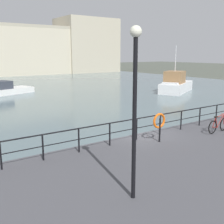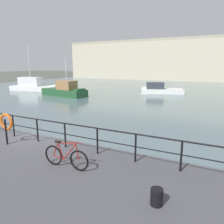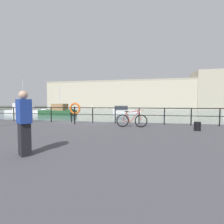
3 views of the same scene
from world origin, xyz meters
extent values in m
plane|color=#4C5147|center=(0.00, 0.00, 0.00)|extent=(240.00, 240.00, 0.00)
cube|color=slate|center=(0.00, 30.20, 0.01)|extent=(80.00, 60.00, 0.01)
cube|color=#47474C|center=(0.00, -6.50, 0.46)|extent=(56.00, 13.00, 0.93)
cube|color=#C1B79E|center=(0.00, 58.47, 5.44)|extent=(75.49, 10.33, 10.88)
cube|color=#B2A891|center=(30.26, 58.47, 7.16)|extent=(14.96, 11.36, 14.32)
cube|color=#A49C86|center=(0.00, 53.61, 11.23)|extent=(75.49, 0.60, 0.70)
cube|color=#23512D|center=(-11.99, 16.79, 0.48)|extent=(7.44, 3.33, 0.95)
cube|color=#997047|center=(-11.42, 16.70, 1.57)|extent=(2.84, 2.13, 1.23)
cube|color=#23512D|center=(-9.01, 16.35, 1.08)|extent=(1.09, 1.73, 0.24)
cylinder|color=silver|center=(-11.42, 16.70, 3.81)|extent=(0.10, 0.10, 3.24)
cube|color=white|center=(-20.54, 19.60, 0.41)|extent=(9.26, 3.80, 0.79)
cube|color=silver|center=(-21.46, 19.44, 1.55)|extent=(4.07, 2.41, 1.50)
cube|color=white|center=(-16.82, 20.24, 0.92)|extent=(1.34, 1.78, 0.24)
cylinder|color=silver|center=(-21.46, 19.44, 5.00)|extent=(0.10, 0.10, 5.41)
cube|color=white|center=(-0.09, 25.88, 0.37)|extent=(6.87, 4.61, 0.71)
cube|color=#333842|center=(-1.11, 25.53, 1.21)|extent=(3.17, 2.78, 0.98)
cube|color=white|center=(-2.61, 25.03, 0.84)|extent=(1.33, 2.05, 0.24)
cylinder|color=black|center=(-5.59, -0.75, 1.45)|extent=(0.07, 0.07, 1.05)
cylinder|color=black|center=(-4.00, -0.75, 1.45)|extent=(0.07, 0.07, 1.05)
cylinder|color=black|center=(-2.41, -0.75, 1.45)|extent=(0.07, 0.07, 1.05)
cylinder|color=black|center=(-0.82, -0.75, 1.45)|extent=(0.07, 0.07, 1.05)
cylinder|color=black|center=(0.77, -0.75, 1.45)|extent=(0.07, 0.07, 1.05)
cylinder|color=black|center=(2.36, -0.75, 1.45)|extent=(0.07, 0.07, 1.05)
cylinder|color=black|center=(3.95, -0.75, 1.45)|extent=(0.07, 0.07, 1.05)
cylinder|color=black|center=(5.54, -0.75, 1.45)|extent=(0.07, 0.07, 1.05)
cylinder|color=black|center=(7.13, -0.75, 1.45)|extent=(0.07, 0.07, 1.05)
cylinder|color=black|center=(8.72, -0.75, 1.45)|extent=(0.07, 0.07, 1.05)
cylinder|color=black|center=(1.57, -0.75, 1.98)|extent=(23.86, 0.06, 0.06)
cylinder|color=black|center=(1.57, -0.75, 1.51)|extent=(23.86, 0.04, 0.04)
torus|color=black|center=(4.12, -2.23, 1.29)|extent=(0.72, 0.09, 0.72)
torus|color=black|center=(3.07, -2.27, 1.29)|extent=(0.72, 0.09, 0.72)
cylinder|color=maroon|center=(3.76, -2.24, 1.53)|extent=(0.55, 0.06, 0.66)
cylinder|color=maroon|center=(3.40, -2.26, 1.49)|extent=(0.24, 0.05, 0.58)
cylinder|color=maroon|center=(3.66, -2.25, 1.81)|extent=(0.72, 0.07, 0.11)
cylinder|color=maroon|center=(3.28, -2.26, 1.25)|extent=(0.43, 0.05, 0.12)
cylinder|color=maroon|center=(3.18, -2.27, 1.53)|extent=(0.26, 0.05, 0.51)
cylinder|color=maroon|center=(4.07, -2.23, 1.57)|extent=(0.14, 0.04, 0.57)
cube|color=black|center=(3.30, -2.26, 1.82)|extent=(0.22, 0.10, 0.05)
cylinder|color=maroon|center=(4.02, -2.23, 1.90)|extent=(0.52, 0.05, 0.02)
cylinder|color=black|center=(6.90, -2.83, 1.15)|extent=(0.32, 0.32, 0.44)
cylinder|color=black|center=(-0.16, -1.66, 1.50)|extent=(0.08, 0.08, 1.15)
torus|color=orange|center=(-0.16, -1.60, 1.95)|extent=(0.75, 0.11, 0.75)
cube|color=black|center=(1.26, -7.94, 1.35)|extent=(0.42, 0.39, 0.85)
cube|color=navy|center=(1.26, -7.94, 2.09)|extent=(0.52, 0.48, 0.62)
sphere|color=tan|center=(1.26, -7.94, 2.51)|extent=(0.22, 0.22, 0.22)
camera|label=1|loc=(-9.30, -10.86, 5.08)|focal=44.73mm
camera|label=2|loc=(8.06, -7.61, 4.38)|focal=34.48mm
camera|label=3|loc=(4.36, -11.67, 2.30)|focal=26.47mm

